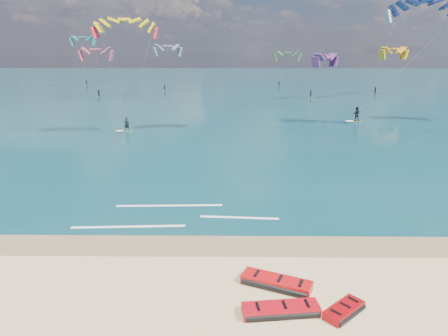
# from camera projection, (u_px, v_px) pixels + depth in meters

# --- Properties ---
(ground) EXTENTS (320.00, 320.00, 0.00)m
(ground) POSITION_uv_depth(u_px,v_px,m) (197.00, 120.00, 55.31)
(ground) COLOR tan
(ground) RESTS_ON ground
(wet_sand_strip) EXTENTS (320.00, 2.40, 0.01)m
(wet_sand_strip) POSITION_uv_depth(u_px,v_px,m) (141.00, 245.00, 19.83)
(wet_sand_strip) COLOR brown
(wet_sand_strip) RESTS_ON ground
(sea) EXTENTS (320.00, 200.00, 0.04)m
(sea) POSITION_uv_depth(u_px,v_px,m) (214.00, 83.00, 116.67)
(sea) COLOR #0B3A3E
(sea) RESTS_ON ground
(packed_kite_left) EXTENTS (3.14, 1.46, 0.41)m
(packed_kite_left) POSITION_uv_depth(u_px,v_px,m) (280.00, 314.00, 14.64)
(packed_kite_left) COLOR #BC0A14
(packed_kite_left) RESTS_ON ground
(packed_kite_mid) EXTENTS (3.31, 2.32, 0.44)m
(packed_kite_mid) POSITION_uv_depth(u_px,v_px,m) (276.00, 286.00, 16.33)
(packed_kite_mid) COLOR red
(packed_kite_mid) RESTS_ON ground
(packed_kite_right) EXTENTS (2.11, 2.04, 0.37)m
(packed_kite_right) POSITION_uv_depth(u_px,v_px,m) (344.00, 314.00, 14.62)
(packed_kite_right) COLOR #99060A
(packed_kite_right) RESTS_ON ground
(kitesurfer_main) EXTENTS (7.37, 5.70, 13.57)m
(kitesurfer_main) POSITION_uv_depth(u_px,v_px,m) (126.00, 70.00, 43.36)
(kitesurfer_main) COLOR #B4E91B
(kitesurfer_main) RESTS_ON sea
(kitesurfer_far) EXTENTS (11.57, 8.20, 16.15)m
(kitesurfer_far) POSITION_uv_depth(u_px,v_px,m) (390.00, 58.00, 48.64)
(kitesurfer_far) COLOR #CBD520
(kitesurfer_far) RESTS_ON sea
(shoreline_foam) EXTENTS (11.48, 3.63, 0.01)m
(shoreline_foam) POSITION_uv_depth(u_px,v_px,m) (174.00, 216.00, 23.18)
(shoreline_foam) COLOR white
(shoreline_foam) RESTS_ON ground
(distant_kites) EXTENTS (77.70, 32.78, 12.58)m
(distant_kites) POSITION_uv_depth(u_px,v_px,m) (210.00, 70.00, 89.49)
(distant_kites) COLOR #FAA116
(distant_kites) RESTS_ON ground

